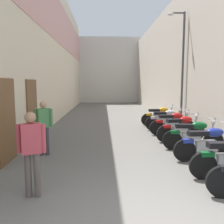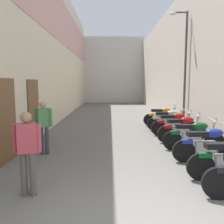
# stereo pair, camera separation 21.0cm
# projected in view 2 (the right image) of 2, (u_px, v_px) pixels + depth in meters

# --- Properties ---
(ground_plane) EXTENTS (38.78, 38.78, 0.00)m
(ground_plane) POSITION_uv_depth(u_px,v_px,m) (117.00, 123.00, 12.27)
(ground_plane) COLOR #66635E
(building_left) EXTENTS (0.45, 22.78, 7.77)m
(building_left) POSITION_uv_depth(u_px,v_px,m) (60.00, 51.00, 13.71)
(building_left) COLOR beige
(building_left) RESTS_ON ground
(building_right) EXTENTS (0.45, 22.78, 6.51)m
(building_right) POSITION_uv_depth(u_px,v_px,m) (173.00, 63.00, 13.89)
(building_right) COLOR beige
(building_right) RESTS_ON ground
(building_far_end) EXTENTS (9.25, 2.00, 6.98)m
(building_far_end) POSITION_uv_depth(u_px,v_px,m) (113.00, 71.00, 26.13)
(building_far_end) COLOR beige
(building_far_end) RESTS_ON ground
(motorcycle_third) EXTENTS (1.85, 0.58, 1.04)m
(motorcycle_third) POSITION_uv_depth(u_px,v_px,m) (208.00, 143.00, 6.17)
(motorcycle_third) COLOR black
(motorcycle_third) RESTS_ON ground
(motorcycle_fourth) EXTENTS (1.85, 0.58, 1.04)m
(motorcycle_fourth) POSITION_uv_depth(u_px,v_px,m) (194.00, 135.00, 7.20)
(motorcycle_fourth) COLOR black
(motorcycle_fourth) RESTS_ON ground
(motorcycle_fifth) EXTENTS (1.84, 0.58, 1.04)m
(motorcycle_fifth) POSITION_uv_depth(u_px,v_px,m) (182.00, 128.00, 8.31)
(motorcycle_fifth) COLOR black
(motorcycle_fifth) RESTS_ON ground
(motorcycle_sixth) EXTENTS (1.85, 0.58, 1.04)m
(motorcycle_sixth) POSITION_uv_depth(u_px,v_px,m) (174.00, 123.00, 9.35)
(motorcycle_sixth) COLOR black
(motorcycle_sixth) RESTS_ON ground
(motorcycle_seventh) EXTENTS (1.85, 0.58, 1.04)m
(motorcycle_seventh) POSITION_uv_depth(u_px,v_px,m) (168.00, 119.00, 10.33)
(motorcycle_seventh) COLOR black
(motorcycle_seventh) RESTS_ON ground
(motorcycle_eighth) EXTENTS (1.85, 0.58, 1.04)m
(motorcycle_eighth) POSITION_uv_depth(u_px,v_px,m) (162.00, 116.00, 11.49)
(motorcycle_eighth) COLOR black
(motorcycle_eighth) RESTS_ON ground
(pedestrian_by_doorway) EXTENTS (0.52, 0.30, 1.57)m
(pedestrian_by_doorway) POSITION_uv_depth(u_px,v_px,m) (27.00, 147.00, 4.26)
(pedestrian_by_doorway) COLOR #564C47
(pedestrian_by_doorway) RESTS_ON ground
(pedestrian_mid_alley) EXTENTS (0.52, 0.35, 1.57)m
(pedestrian_mid_alley) POSITION_uv_depth(u_px,v_px,m) (44.00, 123.00, 6.79)
(pedestrian_mid_alley) COLOR #383842
(pedestrian_mid_alley) RESTS_ON ground
(street_lamp) EXTENTS (0.79, 0.18, 5.17)m
(street_lamp) POSITION_uv_depth(u_px,v_px,m) (184.00, 62.00, 10.42)
(street_lamp) COLOR #47474C
(street_lamp) RESTS_ON ground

